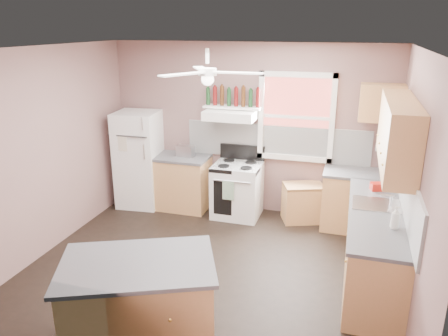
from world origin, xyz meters
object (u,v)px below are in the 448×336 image
(refrigerator, at_px, (139,159))
(island, at_px, (140,307))
(toaster, at_px, (186,151))
(cart, at_px, (303,203))
(stove, at_px, (237,190))

(refrigerator, distance_m, island, 3.57)
(refrigerator, bearing_deg, toaster, -0.25)
(refrigerator, height_order, cart, refrigerator)
(refrigerator, height_order, toaster, refrigerator)
(toaster, relative_size, cart, 0.47)
(toaster, xyz_separation_m, cart, (1.92, 0.03, -0.69))
(cart, height_order, island, island)
(refrigerator, relative_size, toaster, 5.71)
(refrigerator, bearing_deg, stove, -5.21)
(toaster, distance_m, island, 3.38)
(toaster, height_order, stove, toaster)
(toaster, distance_m, cart, 2.04)
(refrigerator, xyz_separation_m, island, (1.61, -3.16, -0.37))
(toaster, xyz_separation_m, island, (0.80, -3.24, -0.56))
(toaster, relative_size, stove, 0.33)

